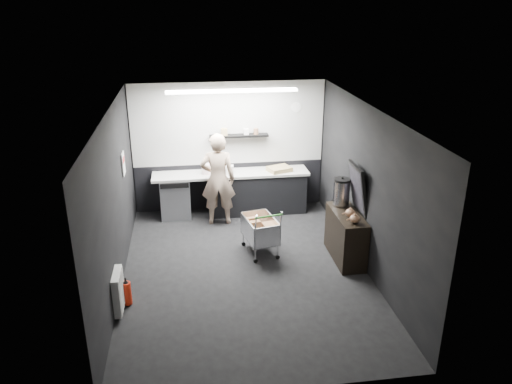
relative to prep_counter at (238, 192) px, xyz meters
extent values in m
plane|color=black|center=(-0.14, -2.42, -0.46)|extent=(5.50, 5.50, 0.00)
plane|color=beige|center=(-0.14, -2.42, 2.24)|extent=(5.50, 5.50, 0.00)
plane|color=black|center=(-0.14, 0.33, 0.89)|extent=(5.50, 0.00, 5.50)
plane|color=black|center=(-0.14, -5.17, 0.89)|extent=(5.50, 0.00, 5.50)
plane|color=black|center=(-2.14, -2.42, 0.89)|extent=(0.00, 5.50, 5.50)
plane|color=black|center=(1.86, -2.42, 0.89)|extent=(0.00, 5.50, 5.50)
cube|color=#BABBB6|center=(-0.14, 0.31, 1.39)|extent=(3.95, 0.02, 1.70)
cube|color=black|center=(-0.14, 0.31, 0.04)|extent=(3.95, 0.02, 1.00)
cube|color=black|center=(0.06, 0.20, 1.16)|extent=(1.20, 0.22, 0.04)
cylinder|color=white|center=(1.26, 0.30, 1.69)|extent=(0.20, 0.03, 0.20)
cube|color=silver|center=(-2.12, -1.12, 1.09)|extent=(0.02, 0.30, 0.40)
cube|color=red|center=(-2.11, -1.12, 1.16)|extent=(0.02, 0.22, 0.10)
cube|color=white|center=(-2.08, -3.32, -0.11)|extent=(0.10, 0.50, 0.60)
cube|color=white|center=(-0.14, -0.57, 2.21)|extent=(2.40, 0.20, 0.04)
cube|color=black|center=(0.41, 0.00, -0.03)|extent=(2.00, 0.56, 0.85)
cube|color=#B9BAB4|center=(-0.14, 0.00, 0.42)|extent=(3.20, 0.60, 0.05)
cube|color=#9EA0A5|center=(-1.29, 0.00, -0.03)|extent=(0.60, 0.58, 0.85)
cube|color=black|center=(-1.29, -0.30, 0.32)|extent=(0.56, 0.02, 0.10)
imported|color=beige|center=(-0.43, -0.45, 0.47)|extent=(0.71, 0.50, 1.86)
cube|color=silver|center=(0.20, -1.81, -0.18)|extent=(0.63, 0.83, 0.02)
cube|color=silver|center=(-0.03, -1.81, 0.01)|extent=(0.17, 0.74, 0.40)
cube|color=silver|center=(0.44, -1.81, 0.01)|extent=(0.17, 0.74, 0.40)
cube|color=silver|center=(0.20, -2.18, 0.01)|extent=(0.48, 0.12, 0.40)
cube|color=silver|center=(0.20, -1.44, 0.01)|extent=(0.48, 0.12, 0.40)
cylinder|color=silver|center=(0.00, -2.15, -0.31)|extent=(0.02, 0.02, 0.27)
cylinder|color=silver|center=(0.41, -2.15, -0.31)|extent=(0.02, 0.02, 0.27)
cylinder|color=silver|center=(0.00, -1.47, -0.31)|extent=(0.02, 0.02, 0.27)
cylinder|color=silver|center=(0.41, -1.47, -0.31)|extent=(0.02, 0.02, 0.27)
cylinder|color=green|center=(0.20, -2.24, 0.43)|extent=(0.48, 0.13, 0.03)
cube|color=#8C5E3B|center=(0.10, -1.72, -0.01)|extent=(0.26, 0.30, 0.34)
cube|color=#8C5E3B|center=(0.33, -1.92, -0.02)|extent=(0.24, 0.28, 0.30)
cylinder|color=black|center=(0.00, -2.15, -0.42)|extent=(0.08, 0.04, 0.07)
cylinder|color=black|center=(0.00, -1.47, -0.42)|extent=(0.08, 0.04, 0.07)
cylinder|color=black|center=(0.41, -2.15, -0.42)|extent=(0.08, 0.04, 0.07)
cylinder|color=black|center=(0.41, -1.47, -0.42)|extent=(0.08, 0.04, 0.07)
cube|color=black|center=(1.63, -2.23, -0.03)|extent=(0.42, 1.13, 0.85)
cylinder|color=silver|center=(1.63, -1.85, 0.63)|extent=(0.28, 0.28, 0.43)
cylinder|color=black|center=(1.63, -1.85, 0.86)|extent=(0.28, 0.28, 0.04)
sphere|color=black|center=(1.63, -1.85, 0.90)|extent=(0.05, 0.05, 0.05)
ellipsoid|color=brown|center=(1.63, -2.37, 0.47)|extent=(0.17, 0.17, 0.14)
ellipsoid|color=brown|center=(1.63, -2.61, 0.47)|extent=(0.17, 0.17, 0.14)
cube|color=black|center=(1.80, -2.18, 0.82)|extent=(0.20, 0.66, 0.85)
cube|color=black|center=(1.78, -2.18, 0.82)|extent=(0.14, 0.57, 0.73)
cylinder|color=red|center=(-1.99, -3.15, -0.26)|extent=(0.13, 0.13, 0.36)
cone|color=black|center=(-1.99, -3.15, -0.06)|extent=(0.09, 0.09, 0.05)
cylinder|color=black|center=(-1.99, -3.15, -0.02)|extent=(0.03, 0.03, 0.05)
cube|color=tan|center=(0.87, -0.05, 0.49)|extent=(0.54, 0.48, 0.09)
cylinder|color=silver|center=(-0.63, 0.00, 0.54)|extent=(0.20, 0.20, 0.20)
cube|color=white|center=(-0.18, -0.05, 0.53)|extent=(0.21, 0.17, 0.17)
camera|label=1|loc=(-0.98, -9.64, 3.83)|focal=35.00mm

